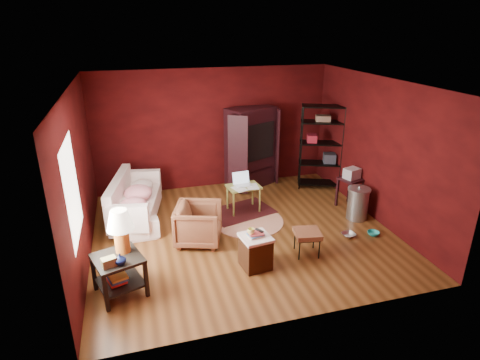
# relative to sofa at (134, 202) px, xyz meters

# --- Properties ---
(room) EXTENTS (5.54, 5.04, 2.84)m
(room) POSITION_rel_sofa_xyz_m (1.90, -1.14, 1.02)
(room) COLOR brown
(room) RESTS_ON ground
(sofa) EXTENTS (0.62, 1.97, 0.77)m
(sofa) POSITION_rel_sofa_xyz_m (0.00, 0.00, 0.00)
(sofa) COLOR white
(sofa) RESTS_ON ground
(armchair) EXTENTS (0.94, 0.97, 0.80)m
(armchair) POSITION_rel_sofa_xyz_m (1.08, -1.25, 0.02)
(armchair) COLOR black
(armchair) RESTS_ON ground
(pet_bowl_steel) EXTENTS (0.26, 0.10, 0.25)m
(pet_bowl_steel) POSITION_rel_sofa_xyz_m (3.81, -1.81, -0.26)
(pet_bowl_steel) COLOR silver
(pet_bowl_steel) RESTS_ON ground
(pet_bowl_turquoise) EXTENTS (0.23, 0.15, 0.22)m
(pet_bowl_turquoise) POSITION_rel_sofa_xyz_m (4.28, -1.90, -0.27)
(pet_bowl_turquoise) COLOR teal
(pet_bowl_turquoise) RESTS_ON ground
(vase) EXTENTS (0.21, 0.21, 0.16)m
(vase) POSITION_rel_sofa_xyz_m (-0.25, -2.59, 0.31)
(vase) COLOR #0C153D
(vase) RESTS_ON side_table
(mug) EXTENTS (0.13, 0.10, 0.12)m
(mug) POSITION_rel_sofa_xyz_m (1.73, -2.30, 0.31)
(mug) COLOR #FCF07B
(mug) RESTS_ON hamper
(side_table) EXTENTS (0.82, 0.82, 1.28)m
(side_table) POSITION_rel_sofa_xyz_m (-0.26, -2.32, 0.39)
(side_table) COLOR black
(side_table) RESTS_ON ground
(sofa_cushions) EXTENTS (1.17, 2.07, 0.82)m
(sofa_cushions) POSITION_rel_sofa_xyz_m (-0.02, -0.03, 0.02)
(sofa_cushions) COLOR white
(sofa_cushions) RESTS_ON sofa
(hamper) EXTENTS (0.52, 0.52, 0.65)m
(hamper) POSITION_rel_sofa_xyz_m (1.82, -2.28, -0.09)
(hamper) COLOR #44200F
(hamper) RESTS_ON ground
(footstool) EXTENTS (0.49, 0.49, 0.44)m
(footstool) POSITION_rel_sofa_xyz_m (2.79, -2.15, -0.00)
(footstool) COLOR black
(footstool) RESTS_ON ground
(rug_round) EXTENTS (1.47, 1.47, 0.01)m
(rug_round) POSITION_rel_sofa_xyz_m (2.17, -0.73, -0.38)
(rug_round) COLOR beige
(rug_round) RESTS_ON ground
(rug_oriental) EXTENTS (1.49, 1.19, 0.01)m
(rug_oriental) POSITION_rel_sofa_xyz_m (2.14, -0.28, -0.37)
(rug_oriental) COLOR #551619
(rug_oriental) RESTS_ON ground
(laptop_desk) EXTENTS (0.71, 0.58, 0.83)m
(laptop_desk) POSITION_rel_sofa_xyz_m (2.21, -0.23, 0.13)
(laptop_desk) COLOR #959644
(laptop_desk) RESTS_ON ground
(tv_armoire) EXTENTS (1.38, 1.14, 1.91)m
(tv_armoire) POSITION_rel_sofa_xyz_m (2.79, 1.10, 0.61)
(tv_armoire) COLOR black
(tv_armoire) RESTS_ON ground
(wire_shelving) EXTENTS (1.06, 0.74, 1.99)m
(wire_shelving) POSITION_rel_sofa_xyz_m (4.34, 0.55, 0.71)
(wire_shelving) COLOR black
(wire_shelving) RESTS_ON ground
(small_stand) EXTENTS (0.55, 0.55, 0.88)m
(small_stand) POSITION_rel_sofa_xyz_m (4.47, -0.65, 0.28)
(small_stand) COLOR black
(small_stand) RESTS_ON ground
(trash_can) EXTENTS (0.54, 0.54, 0.71)m
(trash_can) POSITION_rel_sofa_xyz_m (4.34, -1.19, -0.05)
(trash_can) COLOR #A1A6A9
(trash_can) RESTS_ON ground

